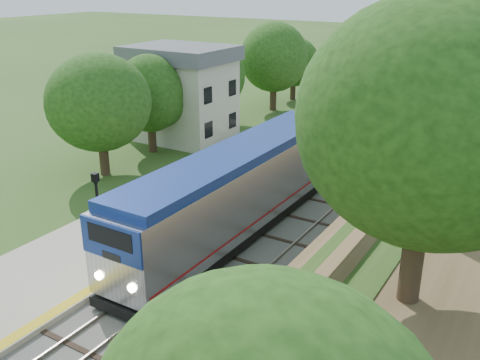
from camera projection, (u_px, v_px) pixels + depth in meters
The scene contains 9 objects.
trackbed at pixel (445, 97), 63.13m from camera, with size 9.50×170.00×0.28m.
platform at pixel (158, 215), 31.55m from camera, with size 6.40×68.00×0.38m, color #ABA48A.
yellow_stripe at pixel (197, 222), 30.09m from camera, with size 0.55×68.00×0.01m, color gold.
station_building at pixel (182, 93), 45.62m from camera, with size 8.60×6.60×8.00m.
signal_gantry at pixel (446, 62), 57.22m from camera, with size 8.40×0.38×6.20m.
trees_behind_platform at pixel (131, 114), 36.65m from camera, with size 7.82×53.32×7.21m.
train at pixel (463, 56), 79.62m from camera, with size 3.18×148.97×4.67m.
lamppost_far at pixel (100, 221), 25.57m from camera, with size 0.44×0.44×4.45m.
signal_farside at pixel (360, 176), 26.07m from camera, with size 0.37×0.29×6.69m.
Camera 1 is at (13.96, -5.99, 13.31)m, focal length 40.00 mm.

